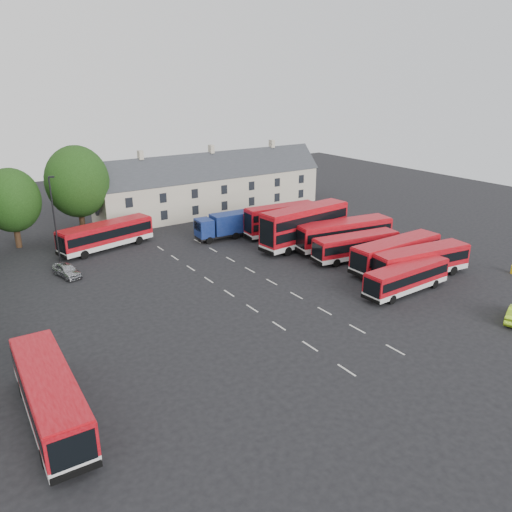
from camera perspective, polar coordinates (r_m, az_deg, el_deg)
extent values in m
plane|color=black|center=(46.12, -1.81, -5.12)|extent=(140.00, 140.00, 0.00)
cube|color=beige|center=(36.45, 10.32, -12.71)|extent=(0.15, 1.80, 0.01)
cube|color=beige|center=(38.94, 6.19, -10.21)|extent=(0.15, 1.80, 0.01)
cube|color=beige|center=(41.67, 2.64, -7.98)|extent=(0.15, 1.80, 0.01)
cube|color=beige|center=(44.60, -0.44, -6.01)|extent=(0.15, 1.80, 0.01)
cube|color=beige|center=(47.67, -3.10, -4.27)|extent=(0.15, 1.80, 0.01)
cube|color=beige|center=(50.88, -5.43, -2.74)|extent=(0.15, 1.80, 0.01)
cube|color=beige|center=(54.20, -7.47, -1.39)|extent=(0.15, 1.80, 0.01)
cube|color=beige|center=(57.60, -9.27, -0.20)|extent=(0.15, 1.80, 0.01)
cube|color=beige|center=(61.07, -10.87, 0.86)|extent=(0.15, 1.80, 0.01)
cube|color=beige|center=(39.69, 15.62, -10.27)|extent=(0.15, 1.80, 0.01)
cube|color=beige|center=(41.99, 11.49, -8.16)|extent=(0.15, 1.80, 0.01)
cube|color=beige|center=(44.54, 7.85, -6.24)|extent=(0.15, 1.80, 0.01)
cube|color=beige|center=(47.28, 4.64, -4.52)|extent=(0.15, 1.80, 0.01)
cube|color=beige|center=(50.20, 1.80, -2.98)|extent=(0.15, 1.80, 0.01)
cube|color=beige|center=(53.25, -0.71, -1.60)|extent=(0.15, 1.80, 0.01)
cube|color=beige|center=(56.43, -2.94, -0.38)|extent=(0.15, 1.80, 0.01)
cube|color=beige|center=(59.70, -4.93, 0.71)|extent=(0.15, 1.80, 0.01)
cube|color=beige|center=(63.06, -6.71, 1.69)|extent=(0.15, 1.80, 0.01)
cylinder|color=black|center=(66.41, -25.64, 2.35)|extent=(0.70, 0.70, 3.50)
ellipsoid|color=black|center=(65.45, -26.16, 5.74)|extent=(6.60, 6.60, 7.59)
cylinder|color=black|center=(68.71, -19.28, 4.03)|extent=(0.70, 0.70, 4.20)
ellipsoid|color=black|center=(67.65, -19.75, 8.01)|extent=(7.92, 7.92, 9.11)
cube|color=beige|center=(76.66, -4.98, 7.11)|extent=(35.00, 7.00, 5.50)
cube|color=#2D3035|center=(76.11, -5.04, 9.13)|extent=(35.70, 7.13, 7.13)
cube|color=beige|center=(70.88, -13.07, 11.18)|extent=(0.60, 0.90, 1.20)
cube|color=beige|center=(75.49, -5.14, 12.09)|extent=(0.60, 0.90, 1.20)
cube|color=beige|center=(81.34, 1.82, 12.70)|extent=(0.60, 0.90, 1.20)
cube|color=silver|center=(49.66, 16.75, -3.26)|extent=(9.80, 2.46, 0.49)
cube|color=#A30A14|center=(49.25, 16.88, -2.07)|extent=(9.80, 2.46, 1.73)
cube|color=black|center=(49.24, 16.89, -2.03)|extent=(9.41, 2.51, 0.84)
cube|color=#A30A14|center=(48.94, 16.98, -1.09)|extent=(9.60, 2.37, 0.11)
cylinder|color=black|center=(46.91, 15.30, -4.82)|extent=(0.89, 0.27, 0.89)
cylinder|color=black|center=(52.65, 18.00, -2.36)|extent=(0.89, 0.27, 0.89)
cube|color=silver|center=(53.80, 18.19, -1.53)|extent=(11.28, 3.95, 0.55)
cube|color=#A30A14|center=(53.38, 18.33, -0.27)|extent=(11.28, 3.95, 1.96)
cube|color=black|center=(53.37, 18.34, -0.22)|extent=(10.85, 3.95, 0.95)
cube|color=#A30A14|center=(53.06, 18.45, 0.77)|extent=(11.05, 3.82, 0.12)
cylinder|color=black|center=(50.82, 16.16, -2.89)|extent=(1.03, 0.41, 1.00)
cylinder|color=black|center=(57.05, 19.94, -0.83)|extent=(1.03, 0.41, 1.00)
cube|color=silver|center=(55.42, 15.61, -0.61)|extent=(11.44, 2.81, 0.57)
cube|color=#A30A14|center=(55.00, 15.74, 0.65)|extent=(11.44, 2.81, 2.02)
cube|color=black|center=(54.99, 15.74, 0.70)|extent=(10.98, 2.86, 0.98)
cube|color=#A30A14|center=(54.68, 15.84, 1.70)|extent=(11.21, 2.70, 0.12)
cylinder|color=black|center=(52.18, 13.99, -2.07)|extent=(1.04, 0.31, 1.04)
cylinder|color=black|center=(58.92, 17.00, 0.16)|extent=(1.04, 0.31, 1.04)
cube|color=silver|center=(57.22, 11.29, 0.30)|extent=(10.50, 3.77, 0.51)
cube|color=#A30A14|center=(56.85, 11.37, 1.41)|extent=(10.50, 3.77, 1.82)
cube|color=black|center=(56.83, 11.37, 1.46)|extent=(10.10, 3.77, 0.89)
cube|color=#A30A14|center=(56.56, 11.43, 2.33)|extent=(10.28, 3.65, 0.11)
cylinder|color=black|center=(54.66, 9.16, -0.78)|extent=(0.96, 0.39, 0.93)
cylinder|color=black|center=(60.03, 13.19, 0.82)|extent=(0.96, 0.39, 0.93)
cube|color=silver|center=(60.52, 9.93, 1.60)|extent=(12.45, 4.57, 0.61)
cube|color=#A30A14|center=(60.12, 10.01, 2.85)|extent=(12.45, 4.57, 2.16)
cube|color=black|center=(60.10, 10.01, 2.90)|extent=(11.98, 4.56, 1.05)
cube|color=#A30A14|center=(59.80, 10.07, 3.89)|extent=(12.20, 4.42, 0.13)
cylinder|color=black|center=(57.55, 7.44, 0.46)|extent=(1.14, 0.47, 1.11)
cylinder|color=black|center=(63.80, 12.15, 2.11)|extent=(1.14, 0.47, 1.11)
cube|color=silver|center=(60.71, 5.53, 1.86)|extent=(12.21, 3.79, 0.60)
cube|color=#A30A14|center=(60.09, 5.59, 3.79)|extent=(12.21, 3.79, 3.66)
cube|color=black|center=(60.29, 5.57, 3.14)|extent=(11.74, 3.82, 1.04)
cube|color=#A30A14|center=(59.61, 5.65, 5.53)|extent=(11.96, 3.66, 0.13)
cylinder|color=black|center=(57.43, 3.63, 0.54)|extent=(1.12, 0.40, 1.09)
cylinder|color=black|center=(64.25, 7.20, 2.52)|extent=(1.12, 0.40, 1.09)
cube|color=black|center=(59.91, 5.61, 4.44)|extent=(11.74, 3.82, 1.04)
cube|color=silver|center=(64.91, 2.87, 2.96)|extent=(9.94, 3.02, 0.49)
cube|color=#A30A14|center=(64.44, 2.89, 4.44)|extent=(9.94, 3.02, 2.98)
cube|color=black|center=(64.59, 2.89, 3.94)|extent=(9.55, 3.04, 0.85)
cube|color=#A30A14|center=(64.05, 2.92, 5.76)|extent=(9.73, 2.92, 0.11)
cylinder|color=black|center=(62.61, 0.92, 2.12)|extent=(0.91, 0.32, 0.89)
cylinder|color=black|center=(67.43, 4.67, 3.35)|extent=(0.91, 0.32, 0.89)
cube|color=black|center=(64.29, 2.90, 4.94)|extent=(9.55, 3.04, 0.85)
cube|color=silver|center=(33.22, -22.25, -15.90)|extent=(2.96, 11.56, 0.57)
cube|color=#A30A14|center=(32.51, -22.55, -14.01)|extent=(2.96, 11.56, 2.04)
cube|color=black|center=(32.48, -22.57, -13.93)|extent=(3.01, 11.10, 0.99)
cube|color=#A30A14|center=(31.95, -22.81, -12.40)|extent=(2.85, 11.33, 0.13)
cylinder|color=black|center=(30.57, -18.49, -19.50)|extent=(0.32, 1.05, 1.04)
cylinder|color=black|center=(36.38, -25.20, -13.57)|extent=(0.32, 1.05, 1.04)
cube|color=silver|center=(62.09, -16.66, 1.46)|extent=(11.69, 5.05, 0.57)
cube|color=#A30A14|center=(61.72, -16.77, 2.61)|extent=(11.69, 5.05, 2.02)
cube|color=black|center=(61.70, -16.78, 2.65)|extent=(11.26, 5.01, 0.98)
cube|color=#A30A14|center=(61.43, -16.87, 3.55)|extent=(11.44, 4.90, 0.12)
cylinder|color=black|center=(59.57, -19.04, 0.15)|extent=(1.07, 0.51, 1.04)
cylinder|color=black|center=(64.91, -14.41, 2.19)|extent=(1.07, 0.51, 1.04)
cube|color=black|center=(63.67, -3.67, 2.52)|extent=(7.40, 2.36, 0.27)
cube|color=navy|center=(62.19, -5.94, 3.22)|extent=(1.95, 2.38, 2.19)
cube|color=black|center=(61.76, -6.68, 3.39)|extent=(0.20, 1.94, 1.09)
cube|color=navy|center=(63.75, -2.86, 3.84)|extent=(5.32, 2.58, 2.46)
cylinder|color=black|center=(61.77, -5.34, 1.79)|extent=(0.93, 0.31, 0.91)
cylinder|color=black|center=(65.82, -1.93, 3.00)|extent=(0.93, 0.31, 0.91)
imported|color=#A2A4A9|center=(54.88, -20.82, -1.53)|extent=(2.45, 4.31, 1.38)
cylinder|color=black|center=(58.28, -22.02, 3.75)|extent=(0.17, 0.17, 9.54)
cube|color=black|center=(57.21, -22.35, 8.36)|extent=(0.62, 0.45, 0.17)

